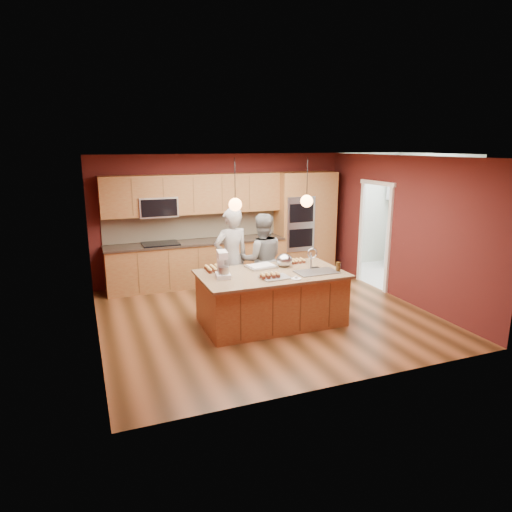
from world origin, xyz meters
name	(u,v)px	position (x,y,z in m)	size (l,w,h in m)	color
floor	(266,316)	(0.00, 0.00, 0.00)	(5.50, 5.50, 0.00)	#422812
ceiling	(267,157)	(0.00, 0.00, 2.70)	(5.50, 5.50, 0.00)	silver
wall_back	(222,218)	(0.00, 2.50, 1.35)	(5.50, 5.50, 0.00)	#4D1916
wall_front	(348,280)	(0.00, -2.50, 1.35)	(5.50, 5.50, 0.00)	#4D1916
wall_left	(92,253)	(-2.75, 0.00, 1.35)	(5.00, 5.00, 0.00)	#4D1916
wall_right	(402,229)	(2.75, 0.00, 1.35)	(5.00, 5.00, 0.00)	#4D1916
cabinet_run	(195,239)	(-0.68, 2.25, 0.98)	(3.74, 0.64, 2.30)	#974C28
oven_column	(305,224)	(1.85, 2.19, 1.15)	(1.30, 0.62, 2.30)	#974C28
doorway_trim	(374,237)	(2.73, 0.80, 1.05)	(0.08, 1.11, 2.20)	white
laundry_room	(428,188)	(4.35, 1.20, 1.95)	(2.60, 2.70, 2.70)	silver
pendant_left	(235,204)	(-0.65, -0.32, 2.00)	(0.20, 0.20, 0.80)	black
pendant_right	(307,201)	(0.57, -0.32, 2.00)	(0.20, 0.20, 0.80)	black
island	(272,297)	(-0.03, -0.32, 0.44)	(2.34, 1.31, 1.24)	#974C28
person_left	(231,259)	(-0.43, 0.59, 0.91)	(0.67, 0.44, 1.83)	black
person_right	(262,260)	(0.15, 0.59, 0.85)	(0.82, 0.64, 1.69)	slate
stand_mixer	(222,266)	(-0.86, -0.28, 1.04)	(0.26, 0.33, 0.42)	white
sheet_cake	(261,266)	(-0.08, 0.03, 0.88)	(0.53, 0.42, 0.05)	silver
cooling_rack	(275,277)	(-0.11, -0.62, 0.87)	(0.44, 0.32, 0.02)	#A2A5A8
mixing_bowl	(284,260)	(0.32, -0.04, 0.97)	(0.27, 0.27, 0.23)	#A8ABAF
plate	(296,279)	(0.17, -0.79, 0.87)	(0.16, 0.16, 0.01)	silver
tumbler	(338,267)	(1.01, -0.63, 0.94)	(0.08, 0.08, 0.15)	#3B250E
phone	(315,267)	(0.78, -0.30, 0.87)	(0.12, 0.07, 0.01)	black
cupcakes_left	(213,268)	(-0.89, 0.14, 0.90)	(0.26, 0.34, 0.08)	tan
cupcakes_rack	(270,275)	(-0.19, -0.62, 0.92)	(0.33, 0.17, 0.07)	tan
cupcakes_right	(297,261)	(0.63, 0.12, 0.89)	(0.29, 0.22, 0.06)	tan
washer	(426,258)	(4.20, 0.89, 0.45)	(0.56, 0.57, 0.90)	white
dryer	(406,247)	(4.20, 1.57, 0.55)	(0.68, 0.70, 1.09)	white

